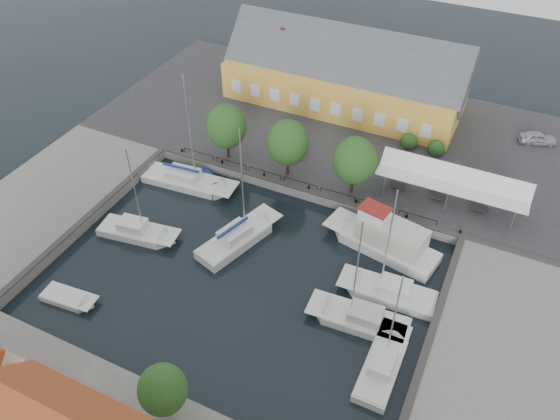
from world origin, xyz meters
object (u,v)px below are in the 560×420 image
object	(u,v)px
east_boat_b	(360,320)
west_boat_c	(137,233)
car_silver	(538,138)
west_boat_a	(188,182)
center_sailboat	(238,239)
warehouse	(340,75)
east_boat_a	(389,293)
tent_canopy	(453,181)
east_boat_c	(382,366)
trawler	(385,241)
launch_nw	(209,182)
launch_sw	(69,299)
car_red	(297,147)

from	to	relation	value
east_boat_b	west_boat_c	xyz separation A→B (m)	(-22.17, 0.63, 0.00)
car_silver	west_boat_a	xyz separation A→B (m)	(-31.88, -21.89, -1.42)
center_sailboat	west_boat_c	size ratio (longest dim) A/B	1.17
warehouse	east_boat_a	xyz separation A→B (m)	(14.75, -26.69, -4.17)
tent_canopy	west_boat_c	distance (m)	30.04
center_sailboat	warehouse	bearing A→B (deg)	90.64
warehouse	tent_canopy	world-z (taller)	warehouse
east_boat_c	trawler	bearing A→B (deg)	106.57
launch_nw	east_boat_c	bearing A→B (deg)	-30.52
east_boat_b	west_boat_a	distance (m)	23.91
west_boat_a	west_boat_c	world-z (taller)	west_boat_a
center_sailboat	launch_sw	distance (m)	15.28
car_red	launch_nw	world-z (taller)	car_red
west_boat_a	launch_sw	distance (m)	17.38
east_boat_c	west_boat_c	size ratio (longest dim) A/B	0.93
east_boat_a	west_boat_c	distance (m)	23.62
launch_sw	east_boat_a	bearing A→B (deg)	26.51
car_red	trawler	bearing A→B (deg)	-54.04
car_red	launch_nw	size ratio (longest dim) A/B	0.80
warehouse	trawler	size ratio (longest dim) A/B	2.56
east_boat_c	west_boat_a	bearing A→B (deg)	153.43
trawler	launch_sw	size ratio (longest dim) A/B	2.24
west_boat_c	east_boat_a	bearing A→B (deg)	7.41
car_red	east_boat_a	xyz separation A→B (m)	(14.88, -14.39, -1.33)
tent_canopy	west_boat_a	world-z (taller)	west_boat_a
west_boat_c	center_sailboat	bearing A→B (deg)	19.86
warehouse	east_boat_b	distance (m)	33.49
warehouse	launch_sw	world-z (taller)	warehouse
east_boat_a	east_boat_c	bearing A→B (deg)	-77.32
car_silver	center_sailboat	distance (m)	35.63
west_boat_c	launch_nw	bearing A→B (deg)	78.63
car_silver	west_boat_a	distance (m)	38.70
tent_canopy	car_red	size ratio (longest dim) A/B	3.91
car_silver	car_red	bearing A→B (deg)	99.81
warehouse	west_boat_a	bearing A→B (deg)	-112.06
center_sailboat	east_boat_b	world-z (taller)	center_sailboat
east_boat_b	east_boat_c	world-z (taller)	east_boat_b
east_boat_a	launch_sw	distance (m)	26.61
east_boat_a	launch_nw	world-z (taller)	east_boat_a
trawler	launch_nw	xyz separation A→B (m)	(-19.47, 1.57, -0.93)
warehouse	trawler	xyz separation A→B (m)	(12.74, -21.64, -3.41)
car_silver	east_boat_c	bearing A→B (deg)	149.30
trawler	west_boat_a	world-z (taller)	west_boat_a
warehouse	car_red	bearing A→B (deg)	-90.60
car_silver	east_boat_b	bearing A→B (deg)	143.27
warehouse	east_boat_a	size ratio (longest dim) A/B	2.46
warehouse	west_boat_c	distance (m)	31.26
east_boat_a	car_red	bearing A→B (deg)	135.96
trawler	west_boat_c	world-z (taller)	west_boat_c
tent_canopy	car_silver	world-z (taller)	tent_canopy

